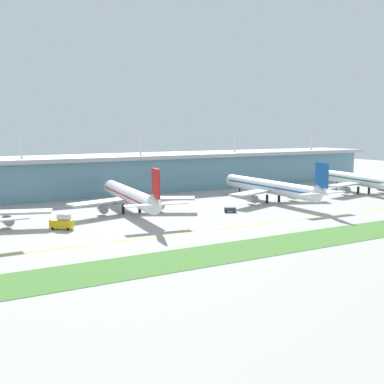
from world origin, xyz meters
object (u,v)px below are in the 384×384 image
Objects in this scene: fuel_truck at (62,222)px; airliner_far_middle at (271,187)px; pushback_tug at (230,209)px; airliner_farthest at (362,180)px; airliner_near_middle at (130,196)px.

airliner_far_middle is at bearing 7.33° from fuel_truck.
airliner_far_middle is at bearing 22.25° from pushback_tug.
pushback_tug is 63.67m from fuel_truck.
airliner_farthest reaches higher than fuel_truck.
airliner_far_middle is 1.19× the size of airliner_farthest.
airliner_near_middle is 118.71m from airliner_farthest.
airliner_near_middle is 1.17× the size of airliner_farthest.
airliner_near_middle is 0.98× the size of airliner_far_middle.
airliner_farthest is (55.91, -0.37, -0.01)m from airliner_far_middle.
airliner_near_middle reaches higher than fuel_truck.
airliner_farthest is 149.64m from fuel_truck.
airliner_far_middle is 32.39m from pushback_tug.
airliner_farthest is at bearing -2.98° from airliner_near_middle.
airliner_near_middle is at bearing 30.18° from fuel_truck.
pushback_tug is (-85.47, -11.73, -5.34)m from airliner_farthest.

